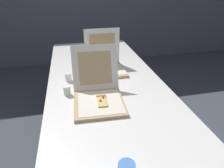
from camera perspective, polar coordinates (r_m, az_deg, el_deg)
table at (r=1.68m, az=-1.99°, el=-0.25°), size 0.96×2.38×0.73m
pizza_box_front at (r=1.36m, az=-4.10°, el=-3.21°), size 0.37×0.49×0.34m
pizza_box_middle at (r=1.83m, az=-1.98°, el=5.68°), size 0.35×0.36×0.37m
cup_white_near_center at (r=1.48m, az=-13.31°, el=-1.85°), size 0.05×0.05×0.07m
cup_white_mid at (r=1.68m, az=-12.91°, el=2.06°), size 0.05×0.05×0.07m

